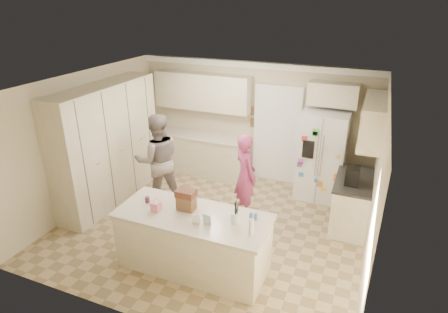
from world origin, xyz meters
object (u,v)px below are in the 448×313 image
at_px(coffee_maker, 352,176).
at_px(teen_boy, 158,160).
at_px(refrigerator, 321,156).
at_px(utensil_crock, 236,218).
at_px(tissue_box, 156,206).
at_px(dollhouse_body, 186,203).
at_px(teen_girl, 245,176).
at_px(island_base, 194,242).

relative_size(coffee_maker, teen_boy, 0.16).
xyz_separation_m(refrigerator, utensil_crock, (-0.74, -2.91, 0.10)).
xyz_separation_m(coffee_maker, tissue_box, (-2.60, -2.00, -0.07)).
distance_m(coffee_maker, teen_boy, 3.58).
bearing_deg(dollhouse_body, refrigerator, 61.64).
height_order(tissue_box, teen_girl, teen_girl).
distance_m(utensil_crock, dollhouse_body, 0.80).
bearing_deg(teen_boy, tissue_box, 82.43).
bearing_deg(dollhouse_body, coffee_maker, 39.29).
height_order(coffee_maker, dollhouse_body, coffee_maker).
bearing_deg(refrigerator, teen_boy, -152.56).
xyz_separation_m(tissue_box, teen_boy, (-0.95, 1.60, -0.07)).
height_order(refrigerator, utensil_crock, refrigerator).
height_order(coffee_maker, teen_girl, teen_girl).
height_order(refrigerator, tissue_box, refrigerator).
bearing_deg(coffee_maker, refrigerator, 121.95).
distance_m(dollhouse_body, teen_boy, 1.95).
relative_size(tissue_box, dollhouse_body, 0.54).
distance_m(dollhouse_body, teen_girl, 1.69).
distance_m(refrigerator, coffee_maker, 1.26).
bearing_deg(dollhouse_body, teen_boy, 133.93).
bearing_deg(island_base, utensil_crock, 4.40).
relative_size(refrigerator, coffee_maker, 6.00).
xyz_separation_m(island_base, tissue_box, (-0.55, -0.10, 0.56)).
xyz_separation_m(coffee_maker, teen_boy, (-3.55, -0.40, -0.15)).
height_order(dollhouse_body, teen_girl, teen_girl).
bearing_deg(utensil_crock, teen_girl, 104.64).
height_order(coffee_maker, utensil_crock, coffee_maker).
distance_m(refrigerator, teen_girl, 1.70).
xyz_separation_m(refrigerator, island_base, (-1.39, -2.96, -0.46)).
height_order(island_base, teen_girl, teen_girl).
bearing_deg(island_base, teen_girl, 83.15).
bearing_deg(tissue_box, refrigerator, 57.57).
xyz_separation_m(tissue_box, teen_girl, (0.76, 1.84, -0.19)).
bearing_deg(teen_boy, refrigerator, 168.35).
bearing_deg(utensil_crock, dollhouse_body, 176.42).
distance_m(tissue_box, teen_girl, 2.00).
height_order(tissue_box, teen_boy, teen_boy).
bearing_deg(tissue_box, teen_girl, 67.58).
distance_m(island_base, dollhouse_body, 0.62).
height_order(tissue_box, dollhouse_body, dollhouse_body).
bearing_deg(refrigerator, tissue_box, -121.61).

